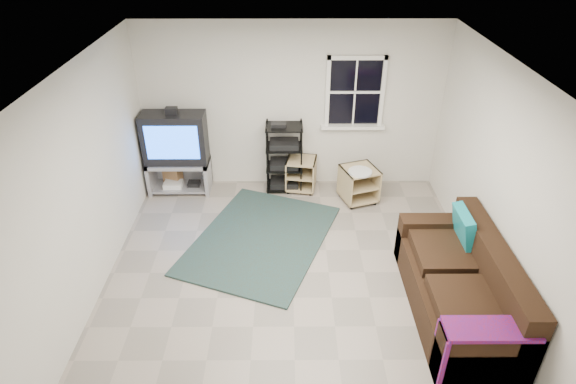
{
  "coord_description": "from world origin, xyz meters",
  "views": [
    {
      "loc": [
        -0.08,
        -4.64,
        4.0
      ],
      "look_at": [
        -0.06,
        0.4,
        0.94
      ],
      "focal_mm": 30.0,
      "sensor_mm": 36.0,
      "label": 1
    }
  ],
  "objects_px": {
    "av_rack": "(284,161)",
    "side_table_left": "(301,172)",
    "sofa": "(461,287)",
    "side_table_right": "(358,181)",
    "tv_unit": "(176,146)"
  },
  "relations": [
    {
      "from": "av_rack",
      "to": "side_table_left",
      "type": "distance_m",
      "value": 0.35
    },
    {
      "from": "sofa",
      "to": "side_table_right",
      "type": "bearing_deg",
      "value": 109.3
    },
    {
      "from": "av_rack",
      "to": "side_table_left",
      "type": "relative_size",
      "value": 2.14
    },
    {
      "from": "side_table_left",
      "to": "tv_unit",
      "type": "bearing_deg",
      "value": -178.44
    },
    {
      "from": "side_table_right",
      "to": "tv_unit",
      "type": "bearing_deg",
      "value": 173.7
    },
    {
      "from": "tv_unit",
      "to": "av_rack",
      "type": "xyz_separation_m",
      "value": [
        1.66,
        0.04,
        -0.28
      ]
    },
    {
      "from": "sofa",
      "to": "side_table_left",
      "type": "bearing_deg",
      "value": 121.64
    },
    {
      "from": "tv_unit",
      "to": "side_table_left",
      "type": "bearing_deg",
      "value": 1.56
    },
    {
      "from": "sofa",
      "to": "tv_unit",
      "type": "bearing_deg",
      "value": 143.44
    },
    {
      "from": "side_table_left",
      "to": "sofa",
      "type": "bearing_deg",
      "value": -58.36
    },
    {
      "from": "av_rack",
      "to": "side_table_right",
      "type": "distance_m",
      "value": 1.19
    },
    {
      "from": "av_rack",
      "to": "side_table_left",
      "type": "height_order",
      "value": "av_rack"
    },
    {
      "from": "side_table_right",
      "to": "sofa",
      "type": "xyz_separation_m",
      "value": [
        0.83,
        -2.38,
        0.02
      ]
    },
    {
      "from": "tv_unit",
      "to": "side_table_left",
      "type": "height_order",
      "value": "tv_unit"
    },
    {
      "from": "side_table_left",
      "to": "sofa",
      "type": "relative_size",
      "value": 0.25
    }
  ]
}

